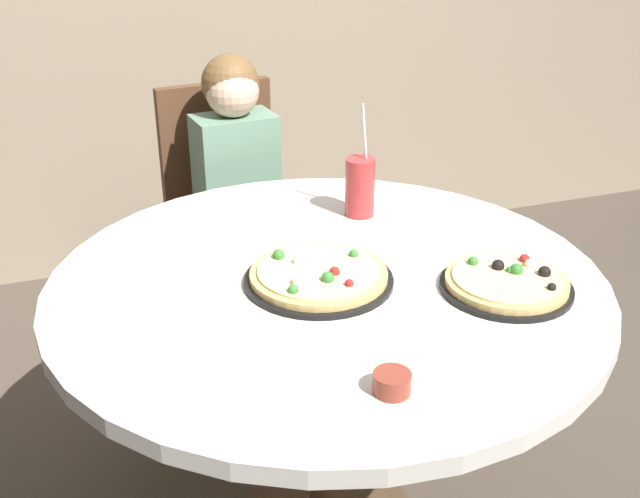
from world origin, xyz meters
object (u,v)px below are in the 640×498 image
(dining_table, at_px, (327,311))
(soda_cup, at_px, (360,187))
(sauce_bowl, at_px, (392,383))
(diner_child, at_px, (247,239))
(pizza_veggie, at_px, (507,283))
(chair_wooden, at_px, (228,207))
(pizza_cheese, at_px, (318,276))

(dining_table, xyz_separation_m, soda_cup, (0.21, 0.31, 0.17))
(soda_cup, relative_size, sauce_bowl, 4.40)
(dining_table, height_order, diner_child, diner_child)
(pizza_veggie, bearing_deg, chair_wooden, 107.39)
(dining_table, distance_m, chair_wooden, 1.00)
(chair_wooden, relative_size, pizza_veggie, 3.20)
(dining_table, bearing_deg, soda_cup, 56.67)
(diner_child, distance_m, pizza_veggie, 1.09)
(dining_table, relative_size, diner_child, 1.19)
(soda_cup, height_order, sauce_bowl, soda_cup)
(dining_table, relative_size, pizza_veggie, 4.34)
(pizza_cheese, distance_m, sauce_bowl, 0.43)
(pizza_veggie, bearing_deg, sauce_bowl, -146.49)
(pizza_cheese, height_order, soda_cup, soda_cup)
(pizza_cheese, bearing_deg, sauce_bowl, -91.62)
(pizza_veggie, distance_m, soda_cup, 0.53)
(pizza_cheese, bearing_deg, pizza_veggie, -23.75)
(pizza_veggie, bearing_deg, dining_table, 152.60)
(diner_child, height_order, sauce_bowl, diner_child)
(pizza_veggie, relative_size, sauce_bowl, 4.24)
(dining_table, height_order, chair_wooden, chair_wooden)
(chair_wooden, xyz_separation_m, sauce_bowl, (-0.03, -1.44, 0.24))
(sauce_bowl, bearing_deg, diner_child, 87.84)
(dining_table, bearing_deg, chair_wooden, 90.58)
(chair_wooden, bearing_deg, pizza_cheese, -90.96)
(diner_child, bearing_deg, dining_table, -90.58)
(soda_cup, bearing_deg, diner_child, 111.71)
(diner_child, relative_size, pizza_veggie, 3.65)
(soda_cup, bearing_deg, pizza_cheese, -125.26)
(dining_table, height_order, soda_cup, soda_cup)
(dining_table, bearing_deg, sauce_bowl, -94.98)
(diner_child, bearing_deg, pizza_cheese, -92.44)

